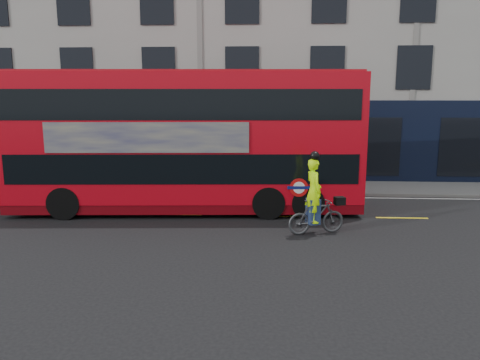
{
  "coord_description": "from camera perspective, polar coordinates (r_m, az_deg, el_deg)",
  "views": [
    {
      "loc": [
        3.24,
        -14.74,
        4.31
      ],
      "look_at": [
        2.27,
        1.73,
        1.26
      ],
      "focal_mm": 35.0,
      "sensor_mm": 36.0,
      "label": 1
    }
  ],
  "objects": [
    {
      "name": "bus",
      "position": [
        17.3,
        -6.5,
        4.8
      ],
      "size": [
        12.82,
        3.69,
        5.11
      ],
      "rotation": [
        0.0,
        0.0,
        0.07
      ],
      "color": "red",
      "rests_on": "ground"
    },
    {
      "name": "lane_dashes",
      "position": [
        17.11,
        -7.68,
        -4.19
      ],
      "size": [
        58.0,
        0.12,
        0.01
      ],
      "primitive_type": null,
      "color": "yellow",
      "rests_on": "ground"
    },
    {
      "name": "kerb",
      "position": [
        20.45,
        -5.82,
        -1.55
      ],
      "size": [
        60.0,
        0.12,
        0.13
      ],
      "primitive_type": "cube",
      "color": "slate",
      "rests_on": "ground"
    },
    {
      "name": "pavement",
      "position": [
        21.9,
        -5.2,
        -0.75
      ],
      "size": [
        60.0,
        3.0,
        0.12
      ],
      "primitive_type": "cube",
      "color": "slate",
      "rests_on": "ground"
    },
    {
      "name": "road_edge_line",
      "position": [
        20.17,
        -5.96,
        -1.9
      ],
      "size": [
        58.0,
        0.1,
        0.01
      ],
      "primitive_type": "cube",
      "color": "silver",
      "rests_on": "ground"
    },
    {
      "name": "cyclist",
      "position": [
        14.65,
        9.18,
        -3.16
      ],
      "size": [
        1.9,
        1.04,
        2.6
      ],
      "rotation": [
        0.0,
        0.0,
        0.3
      ],
      "color": "#46484C",
      "rests_on": "ground"
    },
    {
      "name": "building_terrace",
      "position": [
        28.05,
        -3.44,
        16.98
      ],
      "size": [
        50.0,
        10.07,
        15.0
      ],
      "color": "#A1A098",
      "rests_on": "ground"
    },
    {
      "name": "ground",
      "position": [
        15.69,
        -8.72,
        -5.58
      ],
      "size": [
        120.0,
        120.0,
        0.0
      ],
      "primitive_type": "plane",
      "color": "black",
      "rests_on": "ground"
    }
  ]
}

